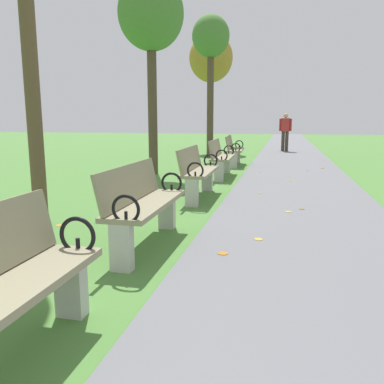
{
  "coord_description": "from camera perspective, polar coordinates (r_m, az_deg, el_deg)",
  "views": [
    {
      "loc": [
        0.96,
        1.18,
        1.38
      ],
      "look_at": [
        -0.05,
        5.56,
        0.55
      ],
      "focal_mm": 36.96,
      "sensor_mm": 36.0,
      "label": 1
    }
  ],
  "objects": [
    {
      "name": "paved_walkway",
      "position": [
        16.87,
        14.07,
        5.47
      ],
      "size": [
        2.52,
        44.0,
        0.02
      ],
      "primitive_type": "cube",
      "color": "slate",
      "rests_on": "ground"
    },
    {
      "name": "park_bench_3",
      "position": [
        4.32,
        -7.1,
        -1.57
      ],
      "size": [
        0.48,
        1.6,
        0.9
      ],
      "color": "gray",
      "rests_on": "ground"
    },
    {
      "name": "park_bench_4",
      "position": [
        6.97,
        0.79,
        3.08
      ],
      "size": [
        0.51,
        1.61,
        0.9
      ],
      "color": "gray",
      "rests_on": "ground"
    },
    {
      "name": "park_bench_5",
      "position": [
        9.56,
        4.18,
        5.05
      ],
      "size": [
        0.52,
        1.61,
        0.9
      ],
      "color": "gray",
      "rests_on": "ground"
    },
    {
      "name": "park_bench_6",
      "position": [
        12.05,
        6.05,
        6.13
      ],
      "size": [
        0.55,
        1.62,
        0.9
      ],
      "color": "gray",
      "rests_on": "ground"
    },
    {
      "name": "tree_3",
      "position": [
        10.43,
        -5.95,
        23.82
      ],
      "size": [
        1.59,
        1.59,
        4.76
      ],
      "color": "#4C3D2D",
      "rests_on": "ground"
    },
    {
      "name": "tree_4",
      "position": [
        14.86,
        2.72,
        20.86
      ],
      "size": [
        1.32,
        1.32,
        4.98
      ],
      "color": "#4C3D2D",
      "rests_on": "ground"
    },
    {
      "name": "tree_5",
      "position": [
        17.43,
        2.75,
        18.67
      ],
      "size": [
        1.82,
        1.82,
        4.91
      ],
      "color": "#4C3D2D",
      "rests_on": "ground"
    },
    {
      "name": "pedestrian_walking",
      "position": [
        17.64,
        13.31,
        8.69
      ],
      "size": [
        0.53,
        0.25,
        1.62
      ],
      "color": "#3D3328",
      "rests_on": "paved_walkway"
    },
    {
      "name": "scattered_leaves",
      "position": [
        6.42,
        6.51,
        -1.88
      ],
      "size": [
        4.42,
        16.55,
        0.02
      ],
      "color": "gold",
      "rests_on": "ground"
    }
  ]
}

